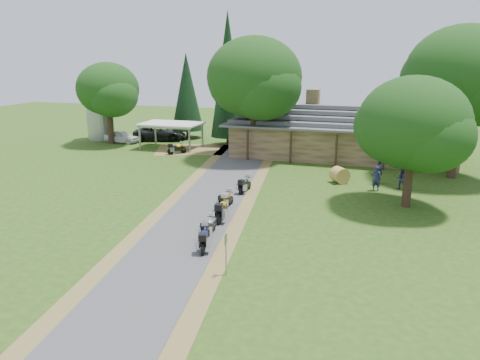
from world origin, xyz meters
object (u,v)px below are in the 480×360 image
(car_white_sedan, at_px, (122,135))
(motorcycle_row_c, at_px, (222,209))
(motorcycle_row_b, at_px, (209,226))
(motorcycle_carport_a, at_px, (177,148))
(motorcycle_row_a, at_px, (204,238))
(carport, at_px, (172,136))
(lodge, at_px, (342,131))
(car_dark_suv, at_px, (159,130))
(motorcycle_row_d, at_px, (226,199))
(hay_bale, at_px, (340,175))
(motorcycle_row_e, at_px, (245,184))
(silo, at_px, (100,113))

(car_white_sedan, distance_m, motorcycle_row_c, 27.83)
(motorcycle_row_b, distance_m, motorcycle_carport_a, 22.02)
(motorcycle_row_a, bearing_deg, carport, 12.36)
(car_white_sedan, xyz_separation_m, motorcycle_row_c, (18.94, -20.39, -0.14))
(motorcycle_row_b, height_order, motorcycle_row_c, motorcycle_row_c)
(lodge, bearing_deg, car_white_sedan, 179.98)
(car_dark_suv, distance_m, motorcycle_row_b, 30.01)
(car_dark_suv, height_order, motorcycle_carport_a, car_dark_suv)
(motorcycle_row_d, relative_size, hay_bale, 1.40)
(lodge, xyz_separation_m, carport, (-17.20, -1.19, -1.13))
(hay_bale, bearing_deg, motorcycle_row_e, -143.22)
(motorcycle_row_a, xyz_separation_m, motorcycle_carport_a, (-11.13, 20.95, -0.02))
(silo, bearing_deg, motorcycle_row_d, -41.69)
(car_white_sedan, height_order, motorcycle_row_a, car_white_sedan)
(silo, distance_m, motorcycle_row_e, 27.21)
(motorcycle_row_a, height_order, motorcycle_row_d, motorcycle_row_a)
(motorcycle_row_a, relative_size, motorcycle_row_b, 1.08)
(car_white_sedan, height_order, motorcycle_row_b, car_white_sedan)
(motorcycle_row_c, height_order, hay_bale, motorcycle_row_c)
(lodge, height_order, car_white_sedan, lodge)
(lodge, relative_size, motorcycle_row_d, 12.76)
(motorcycle_row_e, bearing_deg, motorcycle_row_c, -170.73)
(car_dark_suv, xyz_separation_m, hay_bale, (21.36, -12.44, -0.62))
(car_dark_suv, distance_m, motorcycle_row_a, 31.69)
(motorcycle_row_a, distance_m, motorcycle_carport_a, 23.72)
(motorcycle_row_e, relative_size, motorcycle_carport_a, 1.00)
(carport, height_order, motorcycle_row_c, carport)
(lodge, relative_size, car_dark_suv, 3.36)
(motorcycle_row_b, relative_size, motorcycle_row_c, 0.81)
(motorcycle_row_b, xyz_separation_m, motorcycle_row_e, (-0.54, 8.51, 0.03))
(motorcycle_row_c, bearing_deg, motorcycle_row_b, 177.02)
(motorcycle_row_d, bearing_deg, motorcycle_row_b, -165.76)
(motorcycle_row_b, height_order, motorcycle_row_e, motorcycle_row_e)
(motorcycle_row_d, xyz_separation_m, hay_bale, (6.26, 8.30, 0.03))
(carport, bearing_deg, car_dark_suv, 130.99)
(car_dark_suv, relative_size, motorcycle_row_a, 3.51)
(carport, bearing_deg, silo, 165.76)
(carport, bearing_deg, motorcycle_carport_a, -55.97)
(motorcycle_row_b, distance_m, hay_bale, 14.24)
(motorcycle_carport_a, bearing_deg, car_dark_suv, 80.06)
(motorcycle_carport_a, bearing_deg, motorcycle_row_c, -106.06)
(lodge, bearing_deg, carport, -176.03)
(carport, bearing_deg, motorcycle_row_c, -57.56)
(motorcycle_row_d, height_order, hay_bale, hay_bale)
(car_dark_suv, bearing_deg, motorcycle_row_e, -157.12)
(motorcycle_row_a, bearing_deg, car_white_sedan, 21.93)
(motorcycle_carport_a, distance_m, hay_bale, 17.44)
(motorcycle_row_d, height_order, motorcycle_carport_a, motorcycle_carport_a)
(motorcycle_row_d, distance_m, hay_bale, 10.40)
(motorcycle_row_a, bearing_deg, hay_bale, -35.69)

